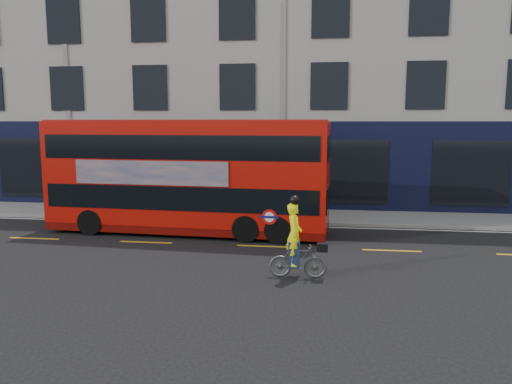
# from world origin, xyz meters

# --- Properties ---
(ground) EXTENTS (120.00, 120.00, 0.00)m
(ground) POSITION_xyz_m (0.00, 0.00, 0.00)
(ground) COLOR black
(ground) RESTS_ON ground
(pavement) EXTENTS (60.00, 3.00, 0.12)m
(pavement) POSITION_xyz_m (0.00, 6.50, 0.06)
(pavement) COLOR gray
(pavement) RESTS_ON ground
(kerb) EXTENTS (60.00, 0.12, 0.13)m
(kerb) POSITION_xyz_m (0.00, 5.00, 0.07)
(kerb) COLOR gray
(kerb) RESTS_ON ground
(building_terrace) EXTENTS (50.00, 10.07, 15.00)m
(building_terrace) POSITION_xyz_m (0.00, 12.94, 7.49)
(building_terrace) COLOR #A29F99
(building_terrace) RESTS_ON ground
(road_edge_line) EXTENTS (58.00, 0.10, 0.01)m
(road_edge_line) POSITION_xyz_m (0.00, 4.70, 0.00)
(road_edge_line) COLOR silver
(road_edge_line) RESTS_ON ground
(lane_dashes) EXTENTS (58.00, 0.12, 0.01)m
(lane_dashes) POSITION_xyz_m (0.00, 1.50, 0.00)
(lane_dashes) COLOR #C49117
(lane_dashes) RESTS_ON ground
(bus) EXTENTS (10.20, 2.87, 4.06)m
(bus) POSITION_xyz_m (-2.96, 3.15, 2.08)
(bus) COLOR #B60F07
(bus) RESTS_ON ground
(cyclist) EXTENTS (1.51, 0.60, 2.15)m
(cyclist) POSITION_xyz_m (1.19, -1.60, 0.74)
(cyclist) COLOR #4E5153
(cyclist) RESTS_ON ground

